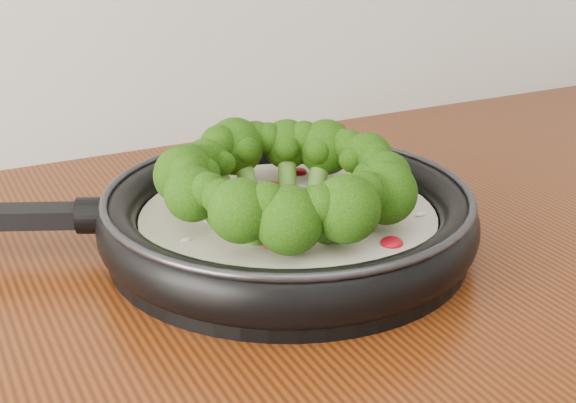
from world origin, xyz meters
name	(u,v)px	position (x,y,z in m)	size (l,w,h in m)	color
skillet	(285,209)	(-0.03, 1.13, 0.94)	(0.60, 0.48, 0.11)	black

